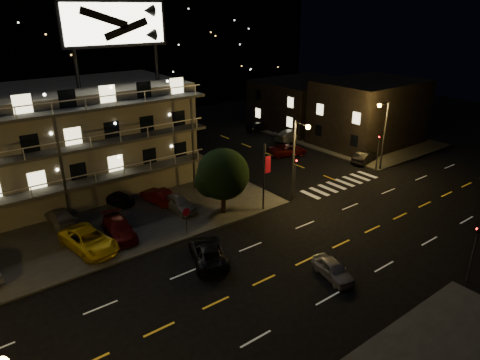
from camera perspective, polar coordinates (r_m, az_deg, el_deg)
ground at (r=31.34m, az=6.07°, el=-11.87°), size 140.00×140.00×0.00m
curb_nw at (r=42.53m, az=-28.17°, el=-4.82°), size 44.00×24.00×0.15m
curb_ne at (r=64.16m, az=13.60°, el=5.78°), size 16.00×24.00×0.15m
motel at (r=44.93m, az=-25.28°, el=4.33°), size 28.00×13.80×18.10m
side_bldg_front at (r=60.79m, az=16.85°, el=8.63°), size 14.06×10.00×8.50m
side_bldg_back at (r=68.48m, az=8.66°, el=10.11°), size 14.06×12.00×7.00m
streetlight_nc at (r=39.67m, az=7.55°, el=3.57°), size 0.44×1.92×8.00m
streetlight_ne at (r=50.08m, az=18.56°, el=6.52°), size 1.92×0.44×8.00m
signal_nw at (r=41.19m, az=7.34°, el=0.74°), size 0.20×0.27×4.60m
signal_sw at (r=32.63m, az=28.78°, el=-8.03°), size 0.20×0.27×4.60m
signal_ne at (r=50.72m, az=17.96°, el=3.95°), size 0.27×0.20×4.60m
banner_north at (r=38.32m, az=3.30°, el=0.61°), size 0.83×0.16×6.40m
stop_sign at (r=34.89m, az=-7.16°, el=-4.89°), size 0.91×0.11×2.61m
tree at (r=37.42m, az=-2.34°, el=0.58°), size 4.78×4.61×6.02m
lot_car_2 at (r=34.87m, az=-19.51°, el=-7.59°), size 3.51×5.92×1.54m
lot_car_3 at (r=36.04m, az=-15.82°, el=-6.23°), size 2.54×5.03×1.40m
lot_car_4 at (r=39.33m, az=-8.16°, el=-3.07°), size 2.03×4.33×1.43m
lot_car_7 at (r=39.66m, az=-22.87°, el=-4.57°), size 2.00×4.62×1.32m
lot_car_8 at (r=41.79m, az=-16.12°, el=-2.31°), size 2.54×4.03×1.28m
lot_car_9 at (r=41.17m, az=-10.77°, el=-2.10°), size 2.21×4.37×1.38m
side_car_0 at (r=53.50m, az=16.35°, el=2.96°), size 4.49×2.29×1.41m
side_car_1 at (r=54.44m, az=6.42°, el=4.01°), size 5.23×3.66×1.33m
side_car_2 at (r=60.67m, az=6.77°, el=6.00°), size 5.47×2.74×1.52m
side_car_3 at (r=65.13m, az=2.59°, el=7.19°), size 4.17×1.89×1.39m
road_car_east at (r=30.83m, az=12.31°, el=-11.56°), size 2.23×3.85×1.23m
road_car_west at (r=32.01m, az=-4.31°, el=-9.50°), size 4.04×5.56×1.40m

